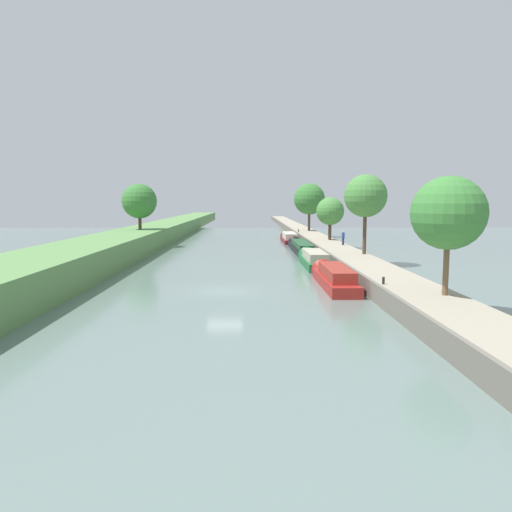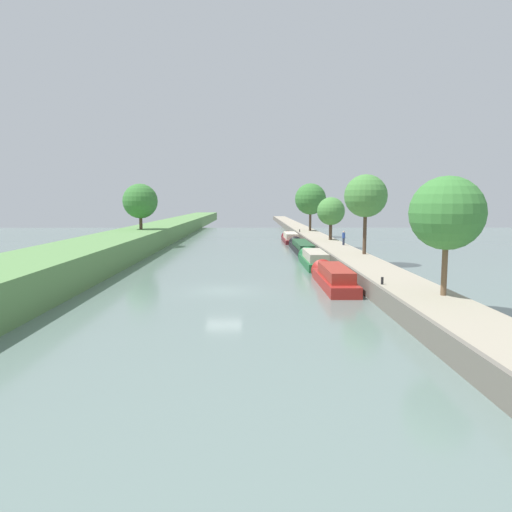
% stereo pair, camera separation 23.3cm
% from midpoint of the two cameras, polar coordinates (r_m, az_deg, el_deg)
% --- Properties ---
extents(ground_plane, '(160.00, 160.00, 0.00)m').
position_cam_midpoint_polar(ground_plane, '(33.60, -3.97, -4.14)').
color(ground_plane, slate).
extents(left_grassy_bank, '(6.86, 260.00, 2.45)m').
position_cam_midpoint_polar(left_grassy_bank, '(36.53, -25.02, -1.94)').
color(left_grassy_bank, '#5B894C').
rests_on(left_grassy_bank, ground_plane).
extents(right_towpath, '(3.73, 260.00, 1.15)m').
position_cam_midpoint_polar(right_towpath, '(34.84, 15.39, -3.02)').
color(right_towpath, '#9E937F').
rests_on(right_towpath, ground_plane).
extents(stone_quay, '(0.25, 260.00, 1.20)m').
position_cam_midpoint_polar(stone_quay, '(34.33, 12.20, -3.03)').
color(stone_quay, '#6B665B').
rests_on(stone_quay, ground_plane).
extents(narrowboat_red, '(2.02, 10.52, 2.13)m').
position_cam_midpoint_polar(narrowboat_red, '(36.00, 9.03, -2.49)').
color(narrowboat_red, maroon).
rests_on(narrowboat_red, ground_plane).
extents(narrowboat_green, '(2.11, 10.27, 2.15)m').
position_cam_midpoint_polar(narrowboat_green, '(46.97, 6.71, -0.37)').
color(narrowboat_green, '#1E6033').
rests_on(narrowboat_green, ground_plane).
extents(narrowboat_black, '(2.03, 16.29, 1.93)m').
position_cam_midpoint_polar(narrowboat_black, '(60.02, 5.25, 1.08)').
color(narrowboat_black, black).
rests_on(narrowboat_black, ground_plane).
extents(narrowboat_maroon, '(2.14, 11.37, 2.18)m').
position_cam_midpoint_polar(narrowboat_maroon, '(74.40, 3.86, 2.18)').
color(narrowboat_maroon, maroon).
rests_on(narrowboat_maroon, ground_plane).
extents(tree_rightbank_near, '(3.96, 3.96, 6.44)m').
position_cam_midpoint_polar(tree_rightbank_near, '(27.53, 21.77, 4.76)').
color(tree_rightbank_near, brown).
rests_on(tree_rightbank_near, right_towpath).
extents(tree_rightbank_midnear, '(4.09, 4.09, 7.63)m').
position_cam_midpoint_polar(tree_rightbank_midnear, '(47.03, 12.81, 6.98)').
color(tree_rightbank_midnear, '#4C3828').
rests_on(tree_rightbank_midnear, right_towpath).
extents(tree_rightbank_midfar, '(3.66, 3.66, 5.61)m').
position_cam_midpoint_polar(tree_rightbank_midfar, '(63.67, 8.74, 5.29)').
color(tree_rightbank_midfar, '#4C3828').
rests_on(tree_rightbank_midfar, right_towpath).
extents(tree_rightbank_far, '(5.34, 5.34, 8.13)m').
position_cam_midpoint_polar(tree_rightbank_far, '(82.81, 6.31, 6.77)').
color(tree_rightbank_far, '#4C3828').
rests_on(tree_rightbank_far, right_towpath).
extents(tree_leftbank_downstream, '(4.65, 4.65, 6.13)m').
position_cam_midpoint_polar(tree_leftbank_downstream, '(66.23, -13.85, 6.38)').
color(tree_leftbank_downstream, '#4C3828').
rests_on(tree_leftbank_downstream, left_grassy_bank).
extents(person_walking, '(0.34, 0.34, 1.66)m').
position_cam_midpoint_polar(person_walking, '(56.44, 10.24, 2.18)').
color(person_walking, '#282D42').
rests_on(person_walking, right_towpath).
extents(mooring_bollard_near, '(0.16, 0.16, 0.45)m').
position_cam_midpoint_polar(mooring_bollard_near, '(30.39, 14.76, -2.86)').
color(mooring_bollard_near, black).
rests_on(mooring_bollard_near, right_towpath).
extents(mooring_bollard_far, '(0.16, 0.16, 0.45)m').
position_cam_midpoint_polar(mooring_bollard_far, '(79.51, 5.02, 3.03)').
color(mooring_bollard_far, black).
rests_on(mooring_bollard_far, right_towpath).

